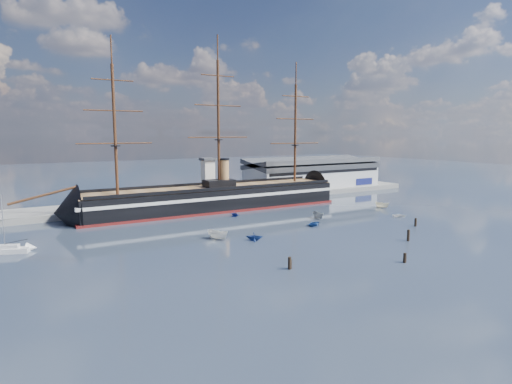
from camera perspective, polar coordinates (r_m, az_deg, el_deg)
ground at (r=129.74m, az=-1.35°, el=-3.70°), size 600.00×600.00×0.00m
quay at (r=165.60m, az=-4.61°, el=-1.19°), size 180.00×18.00×2.00m
warehouse at (r=194.00m, az=7.57°, el=2.47°), size 63.00×21.00×11.60m
quay_tower at (r=158.61m, az=-6.42°, el=1.94°), size 5.00×5.00×15.00m
warship at (r=145.28m, az=-6.23°, el=-0.87°), size 113.04×18.07×53.94m
sailboat at (r=108.51m, az=-30.15°, el=-6.63°), size 8.57×5.14×13.19m
motorboat_a at (r=106.42m, az=-5.09°, el=-6.31°), size 7.66×5.09×2.88m
motorboat_b at (r=122.80m, az=7.84°, el=-4.44°), size 2.57×3.45×1.50m
motorboat_c at (r=132.55m, az=8.30°, el=-3.53°), size 6.55×3.25×2.51m
motorboat_d at (r=134.71m, az=-2.85°, el=-3.27°), size 5.56×3.65×1.88m
motorboat_e at (r=141.20m, az=18.57°, el=-3.16°), size 2.52×2.60×1.21m
motorboat_f at (r=156.20m, az=16.46°, el=-2.04°), size 6.60×3.29×2.52m
motorboat_g at (r=104.97m, az=-0.21°, el=-6.48°), size 6.02×6.76×2.34m
piling_near_left at (r=83.86m, az=4.49°, el=-10.23°), size 0.64×0.64×3.16m
piling_near_mid at (r=92.65m, az=19.19°, el=-8.89°), size 0.64×0.64×2.72m
piling_near_right at (r=110.86m, az=19.61°, el=-6.17°), size 0.64×0.64×3.53m
piling_far_right at (r=128.57m, az=20.48°, el=-4.31°), size 0.64×0.64×3.07m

